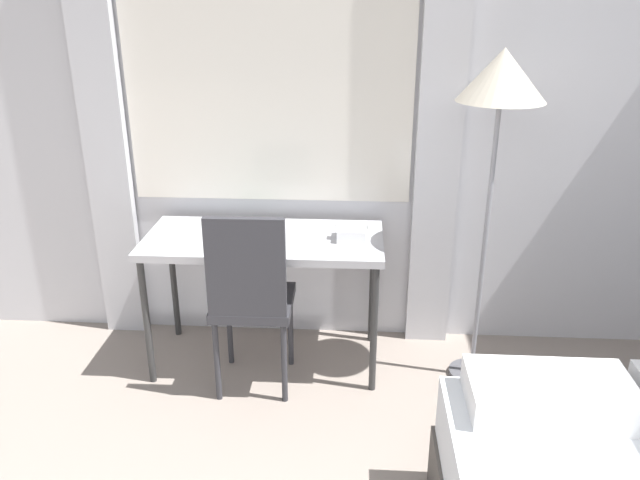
# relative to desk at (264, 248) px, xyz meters

# --- Properties ---
(wall_back_with_window) EXTENTS (5.19, 0.13, 2.70)m
(wall_back_with_window) POSITION_rel_desk_xyz_m (0.37, 0.37, 0.66)
(wall_back_with_window) COLOR silver
(wall_back_with_window) RESTS_ON ground_plane
(desk) EXTENTS (1.26, 0.58, 0.75)m
(desk) POSITION_rel_desk_xyz_m (0.00, 0.00, 0.00)
(desk) COLOR #B2B2B7
(desk) RESTS_ON ground_plane
(desk_chair) EXTENTS (0.41, 0.41, 1.00)m
(desk_chair) POSITION_rel_desk_xyz_m (-0.03, -0.28, -0.13)
(desk_chair) COLOR #333338
(desk_chair) RESTS_ON ground_plane
(standing_lamp) EXTENTS (0.41, 0.41, 1.72)m
(standing_lamp) POSITION_rel_desk_xyz_m (1.13, -0.09, 0.83)
(standing_lamp) COLOR #4C4C51
(standing_lamp) RESTS_ON ground_plane
(telephone) EXTENTS (0.17, 0.15, 0.09)m
(telephone) POSITION_rel_desk_xyz_m (0.46, 0.00, 0.10)
(telephone) COLOR white
(telephone) RESTS_ON desk
(book) EXTENTS (0.25, 0.20, 0.02)m
(book) POSITION_rel_desk_xyz_m (-0.13, 0.04, 0.08)
(book) COLOR #33664C
(book) RESTS_ON desk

